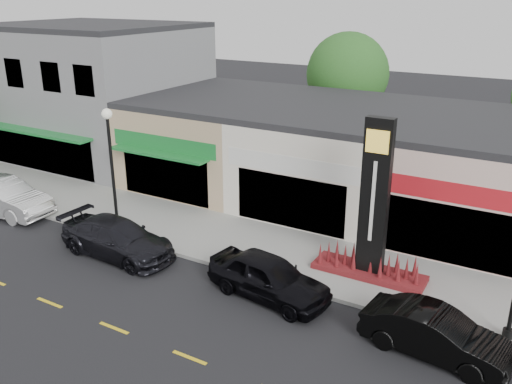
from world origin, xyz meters
TOP-DOWN VIEW (x-y plane):
  - ground at (0.00, 0.00)m, footprint 120.00×120.00m
  - sidewalk at (0.00, 4.35)m, footprint 52.00×4.30m
  - curb at (0.00, 2.10)m, footprint 52.00×0.20m
  - building_grey_2story at (-18.00, 11.48)m, footprint 12.00×10.95m
  - shop_beige at (-8.50, 11.46)m, footprint 7.00×10.85m
  - shop_cream at (-1.50, 11.47)m, footprint 7.00×10.01m
  - shop_pink_w at (5.50, 11.47)m, footprint 7.00×10.01m
  - tree_rear_west at (-4.00, 19.50)m, footprint 5.20×5.20m
  - lamp_west_near at (-8.00, 2.50)m, footprint 0.44×0.44m
  - pylon_sign at (3.00, 4.20)m, footprint 4.20×1.30m
  - car_white_van at (-14.33, 1.44)m, footprint 2.07×5.29m
  - car_dark_sedan at (-6.48, 0.92)m, footprint 2.30×5.23m
  - car_black_sedan at (0.37, 1.17)m, footprint 2.49×4.80m
  - car_black_conv at (6.19, 0.75)m, footprint 1.98×4.48m

SIDE VIEW (x-z plane):
  - ground at x=0.00m, z-range 0.00..0.00m
  - sidewalk at x=0.00m, z-range 0.00..0.15m
  - curb at x=0.00m, z-range 0.00..0.15m
  - car_black_conv at x=6.19m, z-range 0.00..1.43m
  - car_dark_sedan at x=-6.48m, z-range 0.00..1.50m
  - car_black_sedan at x=0.37m, z-range 0.00..1.56m
  - car_white_van at x=-14.33m, z-range 0.00..1.72m
  - pylon_sign at x=3.00m, z-range -0.73..5.27m
  - shop_cream at x=-1.50m, z-range 0.00..4.80m
  - shop_pink_w at x=5.50m, z-range 0.00..4.80m
  - shop_beige at x=-8.50m, z-range 0.00..4.80m
  - lamp_west_near at x=-8.00m, z-range 0.74..6.21m
  - building_grey_2story at x=-18.00m, z-range -0.01..8.29m
  - tree_rear_west at x=-4.00m, z-range 1.30..9.13m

